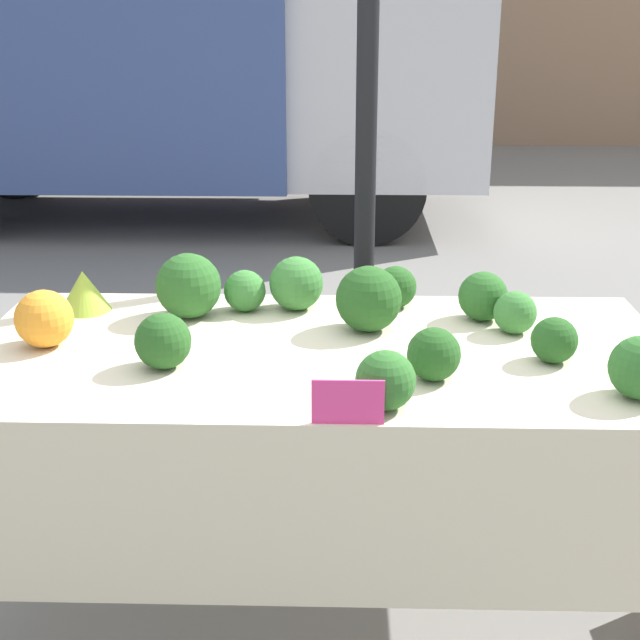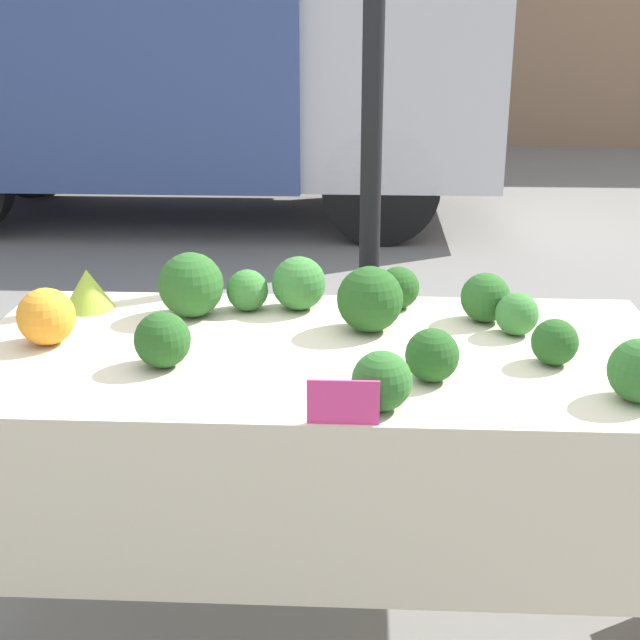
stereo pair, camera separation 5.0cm
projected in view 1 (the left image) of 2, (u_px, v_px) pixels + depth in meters
name	position (u px, v px, depth m)	size (l,w,h in m)	color
ground_plane	(320.00, 601.00, 2.60)	(40.00, 40.00, 0.00)	gray
tent_pole	(366.00, 127.00, 2.89)	(0.07, 0.07, 2.54)	black
parked_truck	(146.00, 30.00, 6.73)	(4.67, 1.90, 2.73)	#384C84
market_table	(319.00, 392.00, 2.30)	(1.84, 0.90, 0.80)	beige
orange_cauliflower	(44.00, 319.00, 2.32)	(0.15, 0.15, 0.15)	orange
romanesco_head	(84.00, 291.00, 2.60)	(0.15, 0.15, 0.12)	#93B238
broccoli_head_0	(245.00, 291.00, 2.60)	(0.12, 0.12, 0.12)	#387533
broccoli_head_2	(163.00, 341.00, 2.19)	(0.14, 0.14, 0.14)	#23511E
broccoli_head_3	(554.00, 340.00, 2.23)	(0.12, 0.12, 0.12)	#23511E
broccoli_head_4	(515.00, 312.00, 2.43)	(0.12, 0.12, 0.12)	#387533
broccoli_head_5	(296.00, 283.00, 2.61)	(0.16, 0.16, 0.16)	#387533
broccoli_head_6	(396.00, 287.00, 2.63)	(0.12, 0.12, 0.12)	#23511E
broccoli_head_7	(369.00, 299.00, 2.43)	(0.18, 0.18, 0.18)	#23511E
broccoli_head_8	(386.00, 380.00, 1.97)	(0.14, 0.14, 0.14)	#2D6628
broccoli_head_9	(434.00, 354.00, 2.12)	(0.13, 0.13, 0.13)	#23511E
broccoli_head_10	(483.00, 296.00, 2.52)	(0.14, 0.14, 0.14)	#285B23
broccoli_head_11	(188.00, 286.00, 2.54)	(0.19, 0.19, 0.19)	#285B23
price_sign	(348.00, 402.00, 1.90)	(0.16, 0.01, 0.10)	#E53D84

